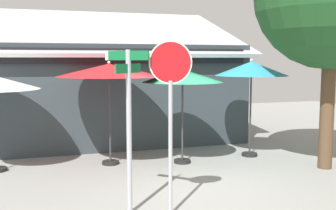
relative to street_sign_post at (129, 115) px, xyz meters
name	(u,v)px	position (x,y,z in m)	size (l,w,h in m)	color
ground_plane	(193,184)	(1.74, 1.40, -1.80)	(28.00, 28.00, 0.10)	gray
cafe_building	(115,89)	(1.02, 7.22, -0.08)	(8.30, 5.47, 4.62)	#333D42
street_sign_post	(129,115)	(0.00, 0.00, 0.00)	(0.65, 0.63, 2.88)	#A8AAB2
stop_sign	(170,96)	(0.67, -0.28, 0.34)	(0.71, 0.23, 3.03)	#A8AAB2
patio_umbrella_crimson_center	(109,71)	(0.21, 3.45, 0.67)	(2.68, 2.68, 2.68)	black
patio_umbrella_forest_green_right	(183,77)	(2.05, 3.02, 0.51)	(2.09, 2.09, 2.53)	black
patio_umbrella_teal_far_right	(251,70)	(4.12, 3.18, 0.68)	(2.02, 2.02, 2.73)	black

